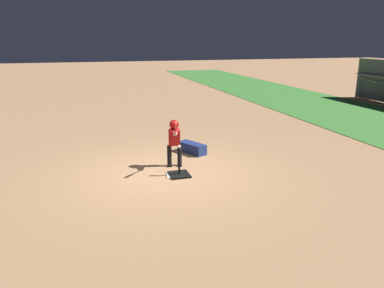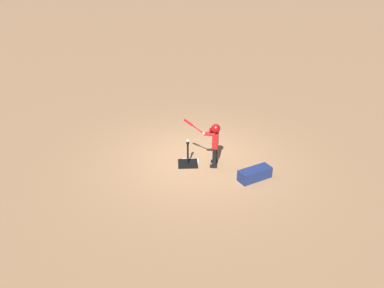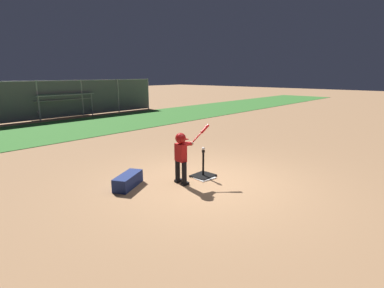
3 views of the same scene
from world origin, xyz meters
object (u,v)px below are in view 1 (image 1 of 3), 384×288
(batting_tee, at_px, (179,172))
(baseball, at_px, (179,147))
(batter_child, at_px, (174,137))
(equipment_bag, at_px, (192,148))

(batting_tee, distance_m, baseball, 0.62)
(batter_child, relative_size, baseball, 17.23)
(equipment_bag, bearing_deg, baseball, -52.86)
(batting_tee, bearing_deg, equipment_bag, 153.86)
(batter_child, bearing_deg, batting_tee, -4.96)
(baseball, relative_size, equipment_bag, 0.09)
(batter_child, xyz_separation_m, baseball, (0.66, -0.06, -0.05))
(equipment_bag, bearing_deg, batter_child, -64.54)
(equipment_bag, bearing_deg, batting_tee, -52.86)
(batting_tee, xyz_separation_m, baseball, (0.00, 0.00, 0.62))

